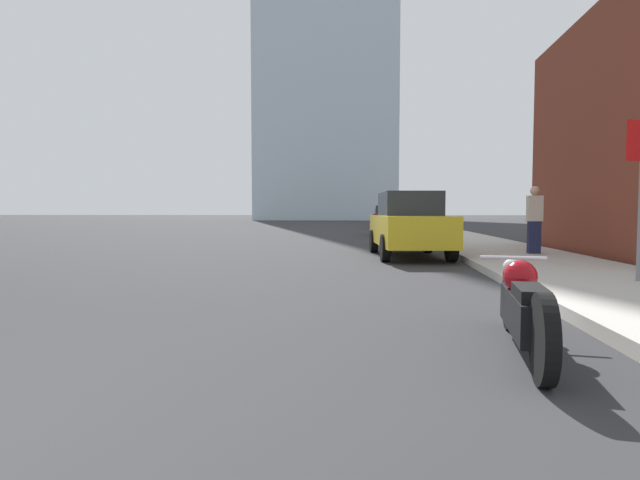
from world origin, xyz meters
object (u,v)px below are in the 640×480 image
parked_car_yellow (409,225)px  parked_car_blue (382,215)px  parked_car_silver (383,216)px  parked_car_white (394,220)px  motorcycle (524,307)px  pedestrian (534,219)px  parked_car_red (387,217)px

parked_car_yellow → parked_car_blue: parked_car_yellow is taller
parked_car_yellow → parked_car_silver: size_ratio=1.04×
parked_car_white → parked_car_blue: (-0.17, 34.28, 0.04)m
motorcycle → parked_car_silver: bearing=98.0°
parked_car_yellow → parked_car_silver: parked_car_silver is taller
parked_car_yellow → parked_car_blue: size_ratio=0.99×
motorcycle → parked_car_silver: 43.81m
parked_car_blue → pedestrian: size_ratio=2.72×
parked_car_yellow → parked_car_white: bearing=83.8°
parked_car_yellow → pedestrian: 3.10m
parked_car_yellow → parked_car_blue: 46.82m
parked_car_yellow → parked_car_silver: bearing=84.3°
parked_car_yellow → pedestrian: bearing=-12.7°
parked_car_silver → parked_car_blue: 12.01m
parked_car_yellow → parked_car_blue: bearing=84.3°
parked_car_white → parked_car_red: size_ratio=0.98×
pedestrian → parked_car_yellow: bearing=173.1°
parked_car_red → parked_car_blue: size_ratio=0.91×
parked_car_yellow → pedestrian: size_ratio=2.70×
parked_car_white → parked_car_yellow: bearing=-89.6°
motorcycle → parked_car_red: parked_car_red is taller
motorcycle → parked_car_yellow: parked_car_yellow is taller
parked_car_yellow → parked_car_red: (0.04, 23.86, -0.01)m
parked_car_silver → pedestrian: 35.32m
parked_car_white → parked_car_red: bearing=91.1°
parked_car_white → parked_car_blue: parked_car_blue is taller
motorcycle → parked_car_white: parked_car_white is taller
parked_car_white → parked_car_blue: bearing=91.1°
parked_car_yellow → parked_car_red: bearing=84.1°
parked_car_blue → parked_car_white: bearing=-93.3°
parked_car_yellow → parked_car_silver: 34.81m
parked_car_silver → parked_car_blue: parked_car_silver is taller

